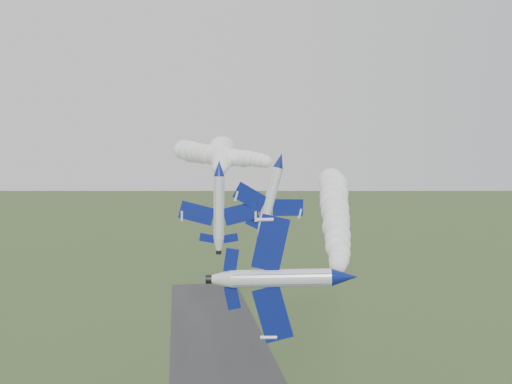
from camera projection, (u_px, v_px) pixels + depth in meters
jet_lead at (345, 277)px, 51.72m from camera, size 5.88×13.89×11.53m
smoke_trail_jet_lead at (335, 208)px, 93.73m from camera, size 21.81×77.77×5.80m
jet_pair_left at (219, 168)px, 74.45m from camera, size 10.45×12.43×3.05m
smoke_trail_jet_pair_left at (222, 155)px, 112.18m from camera, size 13.61×70.63×5.65m
jet_pair_right at (280, 160)px, 75.91m from camera, size 9.90×12.06×3.73m
smoke_trail_jet_pair_right at (214, 155)px, 109.77m from camera, size 17.94×65.19×4.69m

